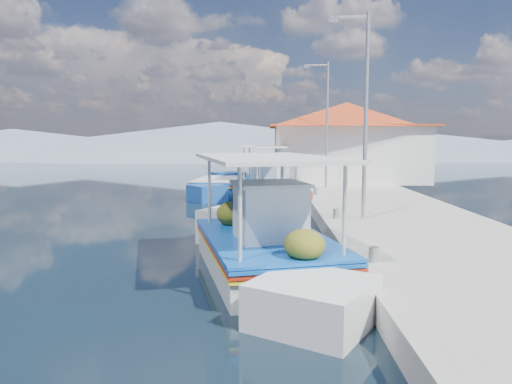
{
  "coord_description": "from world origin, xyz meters",
  "views": [
    {
      "loc": [
        1.71,
        -12.07,
        2.91
      ],
      "look_at": [
        1.39,
        1.98,
        1.3
      ],
      "focal_mm": 33.21,
      "sensor_mm": 36.0,
      "label": 1
    }
  ],
  "objects": [
    {
      "name": "ground",
      "position": [
        0.0,
        0.0,
        0.0
      ],
      "size": [
        160.0,
        160.0,
        0.0
      ],
      "primitive_type": "plane",
      "color": "black",
      "rests_on": "ground"
    },
    {
      "name": "quay",
      "position": [
        5.9,
        6.0,
        0.25
      ],
      "size": [
        5.0,
        44.0,
        0.5
      ],
      "primitive_type": "cube",
      "color": "#A7A59C",
      "rests_on": "ground"
    },
    {
      "name": "bollards",
      "position": [
        3.8,
        5.25,
        0.65
      ],
      "size": [
        0.2,
        17.2,
        0.3
      ],
      "color": "#A5A8AD",
      "rests_on": "quay"
    },
    {
      "name": "main_caique",
      "position": [
        1.71,
        -1.93,
        0.54
      ],
      "size": [
        3.83,
        8.25,
        2.8
      ],
      "rotation": [
        0.0,
        0.0,
        -0.25
      ],
      "color": "silver",
      "rests_on": "ground"
    },
    {
      "name": "caique_green_canopy",
      "position": [
        2.07,
        8.85,
        0.35
      ],
      "size": [
        2.02,
        6.35,
        2.38
      ],
      "rotation": [
        0.0,
        0.0,
        0.03
      ],
      "color": "silver",
      "rests_on": "ground"
    },
    {
      "name": "caique_blue_hull",
      "position": [
        -0.77,
        12.08,
        0.34
      ],
      "size": [
        2.59,
        7.08,
        1.27
      ],
      "rotation": [
        0.0,
        0.0,
        0.11
      ],
      "color": "#194A96",
      "rests_on": "ground"
    },
    {
      "name": "caique_far",
      "position": [
        1.57,
        12.37,
        0.51
      ],
      "size": [
        2.52,
        7.91,
        2.77
      ],
      "rotation": [
        0.0,
        0.0,
        0.04
      ],
      "color": "silver",
      "rests_on": "ground"
    },
    {
      "name": "harbor_building",
      "position": [
        6.2,
        15.0,
        2.78
      ],
      "size": [
        10.49,
        10.49,
        4.4
      ],
      "color": "white",
      "rests_on": "quay"
    },
    {
      "name": "lamp_post_near",
      "position": [
        4.51,
        2.0,
        3.85
      ],
      "size": [
        1.21,
        0.14,
        6.0
      ],
      "color": "#A5A8AD",
      "rests_on": "quay"
    },
    {
      "name": "lamp_post_far",
      "position": [
        4.51,
        11.0,
        3.85
      ],
      "size": [
        1.21,
        0.14,
        6.0
      ],
      "color": "#A5A8AD",
      "rests_on": "quay"
    },
    {
      "name": "mountain_ridge",
      "position": [
        6.54,
        56.0,
        2.04
      ],
      "size": [
        171.4,
        96.0,
        5.5
      ],
      "color": "gray",
      "rests_on": "ground"
    }
  ]
}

